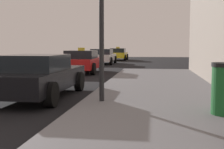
# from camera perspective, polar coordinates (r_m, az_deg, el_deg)

# --- Properties ---
(car_black) EXTENTS (2.02, 4.43, 1.27)m
(car_black) POSITION_cam_1_polar(r_m,az_deg,el_deg) (9.19, -13.90, -0.21)
(car_black) COLOR black
(car_black) RESTS_ON ground_plane
(car_red) EXTENTS (1.98, 4.00, 1.43)m
(car_red) POSITION_cam_1_polar(r_m,az_deg,el_deg) (17.27, -5.66, 2.47)
(car_red) COLOR red
(car_red) RESTS_ON ground_plane
(car_white) EXTENTS (2.06, 4.31, 1.43)m
(car_white) POSITION_cam_1_polar(r_m,az_deg,el_deg) (25.68, -1.84, 3.45)
(car_white) COLOR white
(car_white) RESTS_ON ground_plane
(car_yellow) EXTENTS (1.96, 4.04, 1.43)m
(car_yellow) POSITION_cam_1_polar(r_m,az_deg,el_deg) (32.77, 1.14, 3.87)
(car_yellow) COLOR yellow
(car_yellow) RESTS_ON ground_plane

